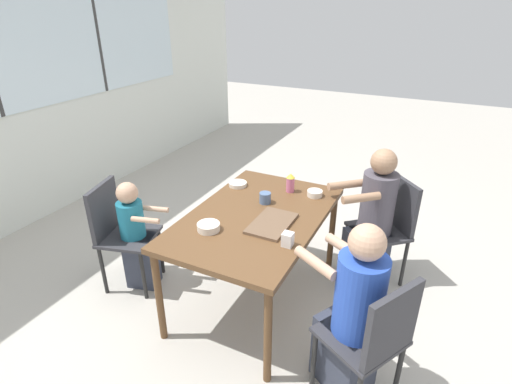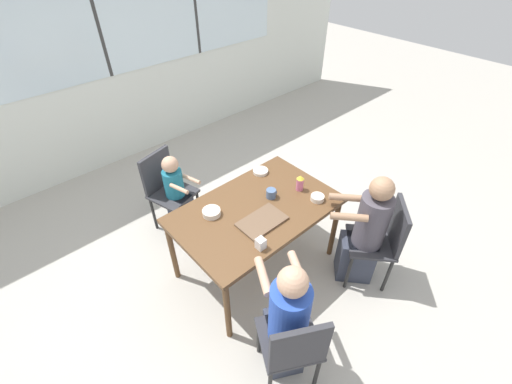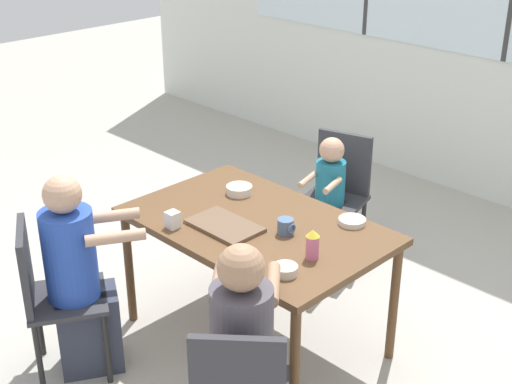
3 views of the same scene
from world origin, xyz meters
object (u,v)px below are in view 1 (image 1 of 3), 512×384
object	(u,v)px
person_woman_green_shirt	(372,223)
coffee_mug	(265,198)
chair_for_man_blue_shirt	(375,335)
bowl_white_shallow	(315,193)
sippy_cup	(290,182)
bowl_cereal	(238,184)
bowl_fruit	(209,227)
chair_for_woman_green_shirt	(389,221)
chair_for_toddler	(117,226)
milk_carton_small	(288,239)
person_toddler	(137,239)
person_man_blue_shirt	(352,318)

from	to	relation	value
person_woman_green_shirt	coffee_mug	bearing A→B (deg)	78.99
chair_for_man_blue_shirt	bowl_white_shallow	xyz separation A→B (m)	(1.02, 0.69, 0.25)
sippy_cup	bowl_cereal	xyz separation A→B (m)	(-0.09, 0.43, -0.06)
bowl_white_shallow	chair_for_man_blue_shirt	bearing A→B (deg)	-145.82
bowl_fruit	chair_for_woman_green_shirt	bearing A→B (deg)	-43.80
chair_for_man_blue_shirt	bowl_fruit	size ratio (longest dim) A/B	5.78
person_woman_green_shirt	chair_for_toddler	bearing A→B (deg)	75.81
chair_for_man_blue_shirt	chair_for_toddler	size ratio (longest dim) A/B	1.00
milk_carton_small	chair_for_toddler	bearing A→B (deg)	90.92
coffee_mug	bowl_white_shallow	bearing A→B (deg)	-47.44
milk_carton_small	person_toddler	bearing A→B (deg)	89.18
person_toddler	bowl_fruit	size ratio (longest dim) A/B	6.02
chair_for_man_blue_shirt	chair_for_woman_green_shirt	bearing A→B (deg)	35.45
chair_for_man_blue_shirt	person_woman_green_shirt	world-z (taller)	person_woman_green_shirt
bowl_white_shallow	bowl_cereal	xyz separation A→B (m)	(-0.10, 0.63, -0.01)
person_woman_green_shirt	bowl_white_shallow	world-z (taller)	person_woman_green_shirt
person_toddler	coffee_mug	distance (m)	1.07
chair_for_woman_green_shirt	bowl_white_shallow	distance (m)	0.66
chair_for_toddler	bowl_fruit	distance (m)	0.92
chair_for_man_blue_shirt	person_toddler	bearing A→B (deg)	110.54
chair_for_toddler	person_woman_green_shirt	distance (m)	2.01
person_toddler	bowl_white_shallow	distance (m)	1.45
chair_for_woman_green_shirt	bowl_fruit	size ratio (longest dim) A/B	5.78
sippy_cup	person_woman_green_shirt	bearing A→B (deg)	-75.18
chair_for_toddler	person_toddler	distance (m)	0.18
person_man_blue_shirt	chair_for_man_blue_shirt	bearing A→B (deg)	-90.00
chair_for_toddler	person_man_blue_shirt	world-z (taller)	person_man_blue_shirt
person_toddler	bowl_cereal	distance (m)	0.91
bowl_cereal	person_woman_green_shirt	bearing A→B (deg)	-76.47
chair_for_toddler	bowl_white_shallow	distance (m)	1.58
coffee_mug	bowl_cereal	xyz separation A→B (m)	(0.18, 0.33, -0.03)
chair_for_man_blue_shirt	bowl_fruit	distance (m)	1.21
person_man_blue_shirt	person_woman_green_shirt	bearing A→B (deg)	35.42
chair_for_man_blue_shirt	chair_for_toddler	xyz separation A→B (m)	(0.25, 2.05, 0.00)
coffee_mug	chair_for_woman_green_shirt	bearing A→B (deg)	-57.71
coffee_mug	milk_carton_small	world-z (taller)	milk_carton_small
chair_for_toddler	bowl_white_shallow	size ratio (longest dim) A/B	7.39
chair_for_toddler	bowl_cereal	bearing A→B (deg)	117.55
coffee_mug	person_toddler	bearing A→B (deg)	116.55
chair_for_woman_green_shirt	person_man_blue_shirt	xyz separation A→B (m)	(-1.21, 0.00, -0.00)
person_man_blue_shirt	milk_carton_small	distance (m)	0.58
person_man_blue_shirt	person_toddler	distance (m)	1.77
person_man_blue_shirt	person_toddler	bearing A→B (deg)	112.38
person_toddler	chair_for_toddler	bearing A→B (deg)	-90.00
bowl_white_shallow	bowl_fruit	size ratio (longest dim) A/B	0.78
milk_carton_small	bowl_white_shallow	xyz separation A→B (m)	(0.74, 0.07, -0.02)
person_toddler	bowl_white_shallow	bearing A→B (deg)	105.85
bowl_fruit	coffee_mug	bearing A→B (deg)	-17.80
chair_for_woman_green_shirt	coffee_mug	bearing A→B (deg)	80.73
bowl_fruit	chair_for_toddler	bearing A→B (deg)	87.74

